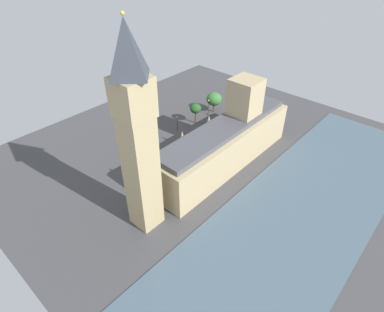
# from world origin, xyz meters

# --- Properties ---
(ground_plane) EXTENTS (129.48, 129.48, 0.00)m
(ground_plane) POSITION_xyz_m (0.00, 0.00, 0.00)
(ground_plane) COLOR #424244
(river_thames) EXTENTS (35.04, 116.53, 0.25)m
(river_thames) POSITION_xyz_m (-32.22, 0.00, 0.12)
(river_thames) COLOR #475B6B
(river_thames) RESTS_ON ground
(parliament_building) EXTENTS (13.94, 55.53, 26.74)m
(parliament_building) POSITION_xyz_m (-1.99, -1.59, 8.18)
(parliament_building) COLOR tan
(parliament_building) RESTS_ON ground
(clock_tower) EXTENTS (7.55, 7.55, 52.93)m
(clock_tower) POSITION_xyz_m (-2.67, 34.15, 27.37)
(clock_tower) COLOR tan
(clock_tower) RESTS_ON ground
(car_dark_green_opposite_hall) EXTENTS (1.90, 4.19, 1.74)m
(car_dark_green_opposite_hall) POSITION_xyz_m (12.20, -19.04, 0.89)
(car_dark_green_opposite_hall) COLOR #19472D
(car_dark_green_opposite_hall) RESTS_ON ground
(car_silver_by_river_gate) EXTENTS (2.14, 4.86, 1.74)m
(car_silver_by_river_gate) POSITION_xyz_m (12.33, -13.72, 0.89)
(car_silver_by_river_gate) COLOR #B7B7BC
(car_silver_by_river_gate) RESTS_ON ground
(double_decker_bus_under_trees) EXTENTS (2.80, 10.54, 4.75)m
(double_decker_bus_under_trees) POSITION_xyz_m (12.92, -1.11, 2.63)
(double_decker_bus_under_trees) COLOR red
(double_decker_bus_under_trees) RESTS_ON ground
(car_yellow_cab_midblock) EXTENTS (2.28, 4.49, 1.74)m
(car_yellow_cab_midblock) POSITION_xyz_m (13.78, 7.66, 0.89)
(car_yellow_cab_midblock) COLOR gold
(car_yellow_cab_midblock) RESTS_ON ground
(car_black_kerbside) EXTENTS (2.19, 4.56, 1.74)m
(car_black_kerbside) POSITION_xyz_m (15.26, 17.38, 0.89)
(car_black_kerbside) COLOR black
(car_black_kerbside) RESTS_ON ground
(pedestrian_trailing) EXTENTS (0.65, 0.56, 1.61)m
(pedestrian_trailing) POSITION_xyz_m (7.11, 8.10, 0.73)
(pedestrian_trailing) COLOR black
(pedestrian_trailing) RESTS_ON ground
(pedestrian_near_tower) EXTENTS (0.59, 0.66, 1.58)m
(pedestrian_near_tower) POSITION_xyz_m (6.61, 14.45, 0.71)
(pedestrian_near_tower) COLOR black
(pedestrian_near_tower) RESTS_ON ground
(pedestrian_leading) EXTENTS (0.67, 0.59, 1.66)m
(pedestrian_leading) POSITION_xyz_m (7.15, 23.67, 0.75)
(pedestrian_leading) COLOR #336B60
(pedestrian_leading) RESTS_ON ground
(plane_tree_corner) EXTENTS (6.45, 6.45, 8.66)m
(plane_tree_corner) POSITION_xyz_m (23.18, -26.48, 5.90)
(plane_tree_corner) COLOR brown
(plane_tree_corner) RESTS_ON ground
(plane_tree_far_end) EXTENTS (4.50, 4.50, 8.39)m
(plane_tree_far_end) POSITION_xyz_m (22.60, -14.10, 6.40)
(plane_tree_far_end) COLOR brown
(plane_tree_far_end) RESTS_ON ground
(street_lamp_slot_10) EXTENTS (0.56, 0.56, 6.66)m
(street_lamp_slot_10) POSITION_xyz_m (23.37, -23.08, 4.62)
(street_lamp_slot_10) COLOR black
(street_lamp_slot_10) RESTS_ON ground
(street_lamp_slot_11) EXTENTS (0.56, 0.56, 6.39)m
(street_lamp_slot_11) POSITION_xyz_m (23.54, -4.61, 4.45)
(street_lamp_slot_11) COLOR black
(street_lamp_slot_11) RESTS_ON ground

